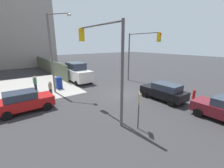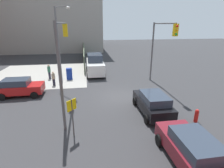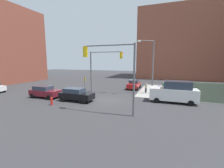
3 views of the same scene
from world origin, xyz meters
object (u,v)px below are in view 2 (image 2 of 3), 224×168
pedestrian_waiting (49,71)px  van_white_delivery (95,65)px  fire_hydrant (196,115)px  coupe_maroon (192,149)px  hatchback_red (20,87)px  traffic_signal_nw_corner (62,51)px  mailbox_blue (69,73)px  street_lamp_corner (60,40)px  pedestrian_crossing (54,78)px  traffic_signal_se_corner (160,42)px  sedan_black (153,103)px

pedestrian_waiting → van_white_delivery: bearing=154.4°
fire_hydrant → coupe_maroon: size_ratio=0.23×
fire_hydrant → hatchback_red: (6.73, 13.32, 0.36)m
coupe_maroon → traffic_signal_nw_corner: bearing=45.6°
coupe_maroon → hatchback_red: same height
mailbox_blue → coupe_maroon: 16.06m
street_lamp_corner → pedestrian_crossing: size_ratio=5.19×
mailbox_blue → coupe_maroon: (-14.62, -6.63, 0.08)m
street_lamp_corner → van_white_delivery: (3.24, -3.78, -3.42)m
van_white_delivery → pedestrian_crossing: bearing=130.0°
pedestrian_crossing → traffic_signal_nw_corner: bearing=62.8°
fire_hydrant → coupe_maroon: (-3.42, 2.57, 0.36)m
coupe_maroon → pedestrian_crossing: bearing=32.8°
van_white_delivery → pedestrian_crossing: van_white_delivery is taller
mailbox_blue → van_white_delivery: (1.94, -3.20, 0.52)m
pedestrian_waiting → coupe_maroon: bearing=81.5°
traffic_signal_se_corner → street_lamp_corner: bearing=76.8°
pedestrian_waiting → mailbox_blue: bearing=126.8°
coupe_maroon → hatchback_red: 14.79m
pedestrian_crossing → sedan_black: bearing=93.3°
sedan_black → traffic_signal_se_corner: bearing=-25.2°
hatchback_red → pedestrian_waiting: pedestrian_waiting is taller
traffic_signal_nw_corner → traffic_signal_se_corner: same height
street_lamp_corner → fire_hydrant: street_lamp_corner is taller
traffic_signal_nw_corner → coupe_maroon: size_ratio=1.57×
sedan_black → pedestrian_waiting: size_ratio=2.40×
street_lamp_corner → mailbox_blue: 4.19m
fire_hydrant → sedan_black: size_ratio=0.22×
traffic_signal_nw_corner → hatchback_red: (4.14, 4.62, -3.79)m
street_lamp_corner → fire_hydrant: 14.54m
fire_hydrant → sedan_black: (1.65, 2.48, 0.36)m
coupe_maroon → pedestrian_crossing: coupe_maroon is taller
traffic_signal_se_corner → sedan_black: traffic_signal_se_corner is taller
fire_hydrant → sedan_black: 3.00m
traffic_signal_se_corner → pedestrian_crossing: 11.76m
pedestrian_waiting → fire_hydrant: bearing=95.4°
traffic_signal_se_corner → fire_hydrant: traffic_signal_se_corner is taller
coupe_maroon → pedestrian_waiting: pedestrian_waiting is taller
traffic_signal_se_corner → street_lamp_corner: (2.35, 10.08, 0.09)m
pedestrian_crossing → coupe_maroon: bearing=78.7°
traffic_signal_nw_corner → coupe_maroon: bearing=-134.4°
mailbox_blue → sedan_black: bearing=-144.9°
coupe_maroon → van_white_delivery: (16.57, 3.43, 0.44)m
traffic_signal_se_corner → fire_hydrant: bearing=177.7°
traffic_signal_se_corner → street_lamp_corner: size_ratio=0.81×
pedestrian_crossing → traffic_signal_se_corner: bearing=127.4°
street_lamp_corner → van_white_delivery: 6.04m
street_lamp_corner → fire_hydrant: (-9.90, -9.78, -4.22)m
hatchback_red → fire_hydrant: bearing=-116.8°
street_lamp_corner → van_white_delivery: bearing=-49.4°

